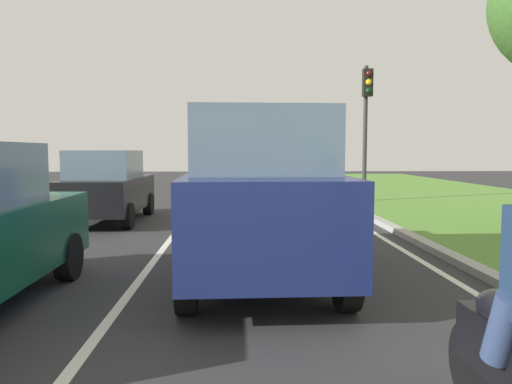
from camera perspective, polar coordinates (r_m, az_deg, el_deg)
name	(u,v)px	position (r m, az deg, el deg)	size (l,w,h in m)	color
ground_plane	(212,222)	(12.16, -5.26, -3.52)	(60.00, 60.00, 0.00)	#2D2D30
lane_line_center	(183,222)	(12.22, -8.54, -3.50)	(0.12, 32.00, 0.01)	silver
lane_line_right_edge	(354,221)	(12.50, 11.49, -3.35)	(0.12, 32.00, 0.01)	silver
curb_right	(374,219)	(12.62, 13.70, -3.06)	(0.24, 48.00, 0.12)	#9E9B93
car_suv_ahead	(259,194)	(6.70, 0.30, -0.27)	(2.05, 4.54, 2.28)	navy
car_hatchback_far	(107,187)	(12.60, -17.09, 0.61)	(1.75, 3.71, 1.78)	black
traffic_light_near_right	(366,109)	(16.89, 12.88, 9.55)	(0.32, 0.50, 4.62)	#2D2D2D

